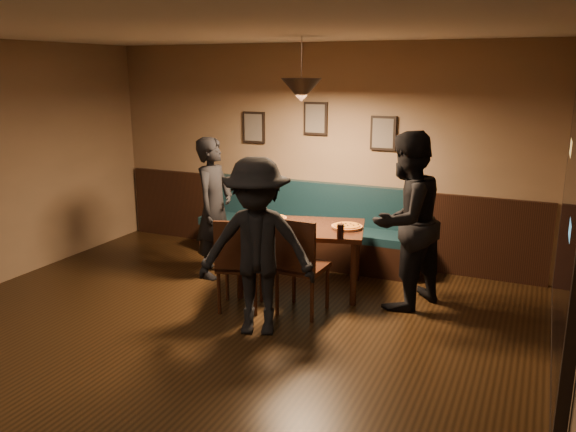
% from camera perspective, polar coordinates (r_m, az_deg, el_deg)
% --- Properties ---
extents(floor, '(7.00, 7.00, 0.00)m').
position_cam_1_polar(floor, '(5.12, -12.42, -14.82)').
color(floor, black).
rests_on(floor, ground).
extents(ceiling, '(7.00, 7.00, 0.00)m').
position_cam_1_polar(ceiling, '(4.51, -14.40, 18.13)').
color(ceiling, silver).
rests_on(ceiling, ground).
extents(wall_back, '(6.00, 0.00, 6.00)m').
position_cam_1_polar(wall_back, '(7.64, 2.79, 6.25)').
color(wall_back, '#8C704F').
rests_on(wall_back, ground).
extents(wainscot, '(5.88, 0.06, 1.00)m').
position_cam_1_polar(wainscot, '(7.79, 2.63, -0.35)').
color(wainscot, black).
rests_on(wainscot, ground).
extents(booth_bench, '(3.00, 0.60, 1.00)m').
position_cam_1_polar(booth_bench, '(7.55, 1.87, -0.82)').
color(booth_bench, '#0F232D').
rests_on(booth_bench, ground).
extents(window_frame, '(0.06, 2.56, 1.86)m').
position_cam_1_polar(window_frame, '(4.16, 26.22, -0.60)').
color(window_frame, black).
rests_on(window_frame, wall_right).
extents(window_glass, '(0.00, 2.40, 2.40)m').
position_cam_1_polar(window_glass, '(4.16, 25.81, -0.56)').
color(window_glass, black).
rests_on(window_glass, wall_right).
extents(picture_left, '(0.32, 0.04, 0.42)m').
position_cam_1_polar(picture_left, '(7.95, -3.38, 8.73)').
color(picture_left, black).
rests_on(picture_left, wall_back).
extents(picture_center, '(0.32, 0.04, 0.42)m').
position_cam_1_polar(picture_center, '(7.57, 2.75, 9.60)').
color(picture_center, black).
rests_on(picture_center, wall_back).
extents(picture_right, '(0.32, 0.04, 0.42)m').
position_cam_1_polar(picture_right, '(7.30, 9.38, 8.07)').
color(picture_right, black).
rests_on(picture_right, wall_back).
extents(pendant_lamp, '(0.44, 0.44, 0.25)m').
position_cam_1_polar(pendant_lamp, '(6.28, 1.34, 12.31)').
color(pendant_lamp, black).
rests_on(pendant_lamp, ceiling).
extents(dining_table, '(1.59, 1.24, 0.75)m').
position_cam_1_polar(dining_table, '(6.61, 1.25, -4.14)').
color(dining_table, black).
rests_on(dining_table, floor).
extents(chair_near_left, '(0.56, 0.56, 1.00)m').
position_cam_1_polar(chair_near_left, '(6.08, -4.75, -4.62)').
color(chair_near_left, black).
rests_on(chair_near_left, floor).
extents(chair_near_right, '(0.48, 0.48, 1.04)m').
position_cam_1_polar(chair_near_right, '(5.95, 1.46, -4.81)').
color(chair_near_right, black).
rests_on(chair_near_right, floor).
extents(diner_left, '(0.43, 0.64, 1.70)m').
position_cam_1_polar(diner_left, '(6.99, -7.29, 0.81)').
color(diner_left, black).
rests_on(diner_left, floor).
extents(diner_right, '(1.03, 1.12, 1.87)m').
position_cam_1_polar(diner_right, '(6.12, 11.51, -0.48)').
color(diner_right, black).
rests_on(diner_right, floor).
extents(diner_front, '(1.24, 0.94, 1.70)m').
position_cam_1_polar(diner_front, '(5.41, -3.09, -3.11)').
color(diner_front, black).
rests_on(diner_front, floor).
extents(pizza_a, '(0.44, 0.44, 0.04)m').
position_cam_1_polar(pizza_a, '(6.77, -1.56, -0.22)').
color(pizza_a, '#D06327').
rests_on(pizza_a, dining_table).
extents(pizza_b, '(0.37, 0.37, 0.04)m').
position_cam_1_polar(pizza_b, '(6.31, 0.77, -1.30)').
color(pizza_b, '#C47D24').
rests_on(pizza_b, dining_table).
extents(pizza_c, '(0.43, 0.43, 0.04)m').
position_cam_1_polar(pizza_c, '(6.44, 5.83, -1.04)').
color(pizza_c, gold).
rests_on(pizza_c, dining_table).
extents(soda_glass, '(0.08, 0.08, 0.15)m').
position_cam_1_polar(soda_glass, '(6.03, 5.19, -1.52)').
color(soda_glass, black).
rests_on(soda_glass, dining_table).
extents(tabasco_bottle, '(0.03, 0.03, 0.12)m').
position_cam_1_polar(tabasco_bottle, '(6.25, 5.27, -1.11)').
color(tabasco_bottle, '#941E04').
rests_on(tabasco_bottle, dining_table).
extents(napkin_a, '(0.19, 0.19, 0.01)m').
position_cam_1_polar(napkin_a, '(6.92, -2.29, -0.04)').
color(napkin_a, '#1C6921').
rests_on(napkin_a, dining_table).
extents(napkin_b, '(0.21, 0.21, 0.01)m').
position_cam_1_polar(napkin_b, '(6.46, -4.57, -1.11)').
color(napkin_b, '#1B6832').
rests_on(napkin_b, dining_table).
extents(cutlery_set, '(0.19, 0.05, 0.00)m').
position_cam_1_polar(cutlery_set, '(6.19, -0.46, -1.76)').
color(cutlery_set, '#B8B8BD').
rests_on(cutlery_set, dining_table).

